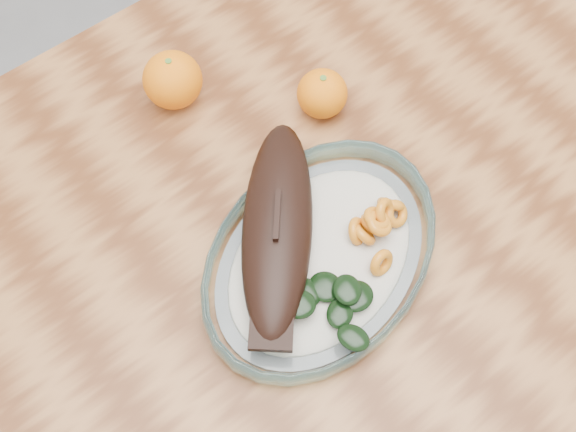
{
  "coord_description": "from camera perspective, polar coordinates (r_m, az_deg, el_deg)",
  "views": [
    {
      "loc": [
        -0.28,
        -0.3,
        1.51
      ],
      "look_at": [
        -0.05,
        -0.0,
        0.77
      ],
      "focal_mm": 45.0,
      "sensor_mm": 36.0,
      "label": 1
    }
  ],
  "objects": [
    {
      "name": "orange_right",
      "position": [
        0.91,
        2.72,
        9.64
      ],
      "size": [
        0.06,
        0.06,
        0.06
      ],
      "primitive_type": "sphere",
      "color": "orange",
      "rests_on": "dining_table"
    },
    {
      "name": "dining_table",
      "position": [
        0.95,
        2.33,
        -1.47
      ],
      "size": [
        1.2,
        0.8,
        0.75
      ],
      "color": "#592D15",
      "rests_on": "ground"
    },
    {
      "name": "orange_left",
      "position": [
        0.92,
        -9.11,
        10.57
      ],
      "size": [
        0.07,
        0.07,
        0.07
      ],
      "primitive_type": "sphere",
      "color": "orange",
      "rests_on": "dining_table"
    },
    {
      "name": "plated_meal",
      "position": [
        0.81,
        2.38,
        -2.91
      ],
      "size": [
        0.7,
        0.7,
        0.08
      ],
      "rotation": [
        0.0,
        0.0,
        0.29
      ],
      "color": "white",
      "rests_on": "dining_table"
    },
    {
      "name": "ground",
      "position": [
        1.56,
        1.45,
        -11.91
      ],
      "size": [
        3.0,
        3.0,
        0.0
      ],
      "primitive_type": "plane",
      "color": "slate",
      "rests_on": "ground"
    }
  ]
}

